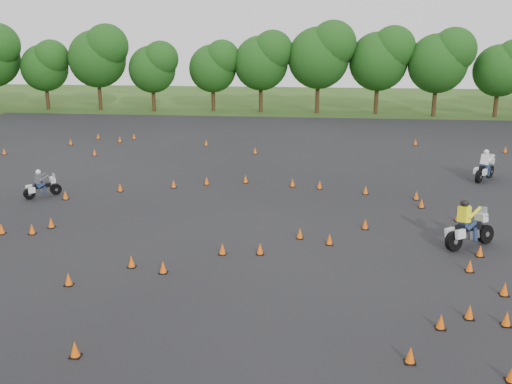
{
  "coord_description": "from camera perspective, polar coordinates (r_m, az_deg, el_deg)",
  "views": [
    {
      "loc": [
        2.83,
        -22.04,
        8.62
      ],
      "look_at": [
        0.0,
        4.0,
        1.2
      ],
      "focal_mm": 40.0,
      "sensor_mm": 36.0,
      "label": 1
    }
  ],
  "objects": [
    {
      "name": "ground",
      "position": [
        23.83,
        -1.04,
        -5.39
      ],
      "size": [
        140.0,
        140.0,
        0.0
      ],
      "primitive_type": "plane",
      "color": "#2D5119",
      "rests_on": "ground"
    },
    {
      "name": "rider_yellow",
      "position": [
        24.93,
        20.84,
        -3.01
      ],
      "size": [
        2.61,
        2.15,
        2.02
      ],
      "primitive_type": null,
      "rotation": [
        0.0,
        0.0,
        0.6
      ],
      "color": "#FFF716",
      "rests_on": "ground"
    },
    {
      "name": "asphalt_pad",
      "position": [
        29.47,
        0.42,
        -1.18
      ],
      "size": [
        62.0,
        62.0,
        0.0
      ],
      "primitive_type": "plane",
      "color": "black",
      "rests_on": "ground"
    },
    {
      "name": "treeline",
      "position": [
        56.92,
        6.93,
        11.71
      ],
      "size": [
        86.89,
        32.64,
        11.05
      ],
      "color": "#1A4513",
      "rests_on": "ground"
    },
    {
      "name": "rider_grey",
      "position": [
        32.58,
        -20.65,
        0.87
      ],
      "size": [
        1.87,
        1.87,
        1.56
      ],
      "primitive_type": null,
      "rotation": [
        0.0,
        0.0,
        0.79
      ],
      "color": "#44474D",
      "rests_on": "ground"
    },
    {
      "name": "rider_white",
      "position": [
        36.62,
        21.97,
        2.57
      ],
      "size": [
        2.04,
        2.43,
        1.89
      ],
      "primitive_type": null,
      "rotation": [
        0.0,
        0.0,
        0.95
      ],
      "color": "white",
      "rests_on": "ground"
    },
    {
      "name": "traffic_cones",
      "position": [
        28.92,
        -0.59,
        -1.05
      ],
      "size": [
        36.61,
        32.16,
        0.45
      ],
      "color": "#F25B0A",
      "rests_on": "asphalt_pad"
    }
  ]
}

